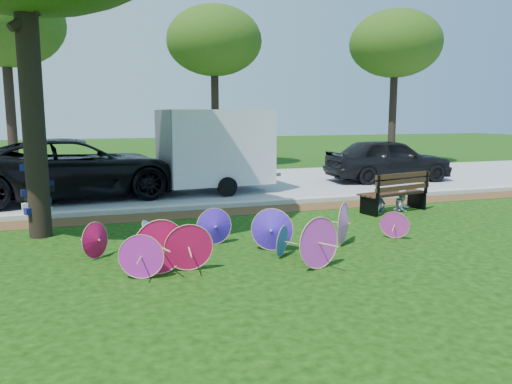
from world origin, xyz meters
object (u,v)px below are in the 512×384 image
dark_pickup (388,160)px  person_right (403,189)px  black_van (76,169)px  cargo_trailer (215,147)px  park_bench (392,192)px  person_left (380,191)px  parasol_pile (241,237)px

dark_pickup → person_right: dark_pickup is taller
black_van → cargo_trailer: size_ratio=1.93×
black_van → cargo_trailer: (4.19, -0.05, 0.57)m
black_van → dark_pickup: (10.88, 0.47, -0.09)m
park_bench → person_right: 0.36m
cargo_trailer → person_right: cargo_trailer is taller
dark_pickup → park_bench: (-3.15, -5.08, -0.29)m
person_left → person_right: (0.70, 0.00, 0.01)m
park_bench → black_van: bearing=135.8°
black_van → dark_pickup: black_van is taller
dark_pickup → black_van: bearing=95.4°
cargo_trailer → person_left: (3.18, -4.51, -0.92)m
dark_pickup → cargo_trailer: (-6.69, -0.52, 0.66)m
dark_pickup → cargo_trailer: bearing=97.4°
dark_pickup → cargo_trailer: cargo_trailer is taller
park_bench → person_right: (0.35, 0.05, 0.04)m
person_left → person_right: person_right is taller
parasol_pile → person_right: 6.02m
cargo_trailer → park_bench: bearing=-57.5°
parasol_pile → black_van: black_van is taller
parasol_pile → black_van: bearing=110.6°
black_van → cargo_trailer: cargo_trailer is taller
dark_pickup → person_left: size_ratio=4.34×
dark_pickup → person_left: 6.13m
black_van → parasol_pile: bearing=-166.5°
dark_pickup → cargo_trailer: 6.74m
black_van → dark_pickup: size_ratio=1.36×
parasol_pile → person_left: person_left is taller
park_bench → person_right: bearing=-5.2°
black_van → dark_pickup: bearing=-94.7°
cargo_trailer → person_left: cargo_trailer is taller
dark_pickup → park_bench: dark_pickup is taller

